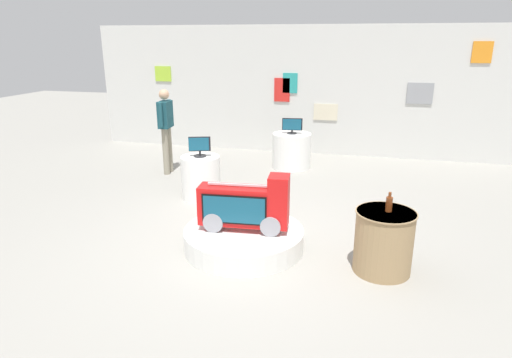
# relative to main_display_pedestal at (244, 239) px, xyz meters

# --- Properties ---
(ground_plane) EXTENTS (30.00, 30.00, 0.00)m
(ground_plane) POSITION_rel_main_display_pedestal_xyz_m (-0.09, 0.10, -0.13)
(ground_plane) COLOR gray
(back_wall_display) EXTENTS (10.11, 0.13, 2.94)m
(back_wall_display) POSITION_rel_main_display_pedestal_xyz_m (-0.09, 5.31, 1.33)
(back_wall_display) COLOR silver
(back_wall_display) RESTS_ON ground
(main_display_pedestal) EXTENTS (1.56, 1.56, 0.27)m
(main_display_pedestal) POSITION_rel_main_display_pedestal_xyz_m (0.00, 0.00, 0.00)
(main_display_pedestal) COLOR white
(main_display_pedestal) RESTS_ON ground
(novelty_firetruck_tv) EXTENTS (1.17, 0.43, 0.75)m
(novelty_firetruck_tv) POSITION_rel_main_display_pedestal_xyz_m (0.02, -0.00, 0.44)
(novelty_firetruck_tv) COLOR gray
(novelty_firetruck_tv) RESTS_ON main_display_pedestal
(display_pedestal_left_rear) EXTENTS (0.67, 0.67, 0.73)m
(display_pedestal_left_rear) POSITION_rel_main_display_pedestal_xyz_m (-1.23, 1.70, 0.23)
(display_pedestal_left_rear) COLOR white
(display_pedestal_left_rear) RESTS_ON ground
(tv_on_left_rear) EXTENTS (0.36, 0.21, 0.34)m
(tv_on_left_rear) POSITION_rel_main_display_pedestal_xyz_m (-1.24, 1.70, 0.78)
(tv_on_left_rear) COLOR black
(tv_on_left_rear) RESTS_ON display_pedestal_left_rear
(display_pedestal_center_rear) EXTENTS (0.81, 0.81, 0.73)m
(display_pedestal_center_rear) POSITION_rel_main_display_pedestal_xyz_m (-0.04, 3.93, 0.23)
(display_pedestal_center_rear) COLOR white
(display_pedestal_center_rear) RESTS_ON ground
(tv_on_center_rear) EXTENTS (0.42, 0.20, 0.32)m
(tv_on_center_rear) POSITION_rel_main_display_pedestal_xyz_m (-0.04, 3.93, 0.77)
(tv_on_center_rear) COLOR black
(tv_on_center_rear) RESTS_ON display_pedestal_center_rear
(side_table_round) EXTENTS (0.69, 0.69, 0.75)m
(side_table_round) POSITION_rel_main_display_pedestal_xyz_m (1.74, -0.18, 0.25)
(side_table_round) COLOR #9E7F56
(side_table_round) RESTS_ON ground
(bottle_on_side_table) EXTENTS (0.08, 0.08, 0.23)m
(bottle_on_side_table) POSITION_rel_main_display_pedestal_xyz_m (1.76, -0.15, 0.71)
(bottle_on_side_table) COLOR brown
(bottle_on_side_table) RESTS_ON side_table_round
(shopper_browsing_near_truck) EXTENTS (0.23, 0.56, 1.69)m
(shopper_browsing_near_truck) POSITION_rel_main_display_pedestal_xyz_m (-2.41, 2.92, 0.86)
(shopper_browsing_near_truck) COLOR gray
(shopper_browsing_near_truck) RESTS_ON ground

